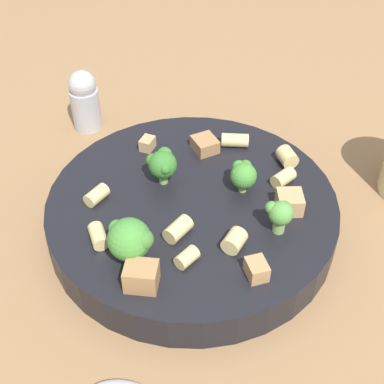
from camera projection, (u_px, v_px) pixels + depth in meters
ground_plane at (192, 226)px, 0.56m from camera, size 2.00×2.00×0.00m
pasta_bowl at (192, 211)px, 0.54m from camera, size 0.29×0.29×0.04m
broccoli_floret_0 at (280, 213)px, 0.49m from camera, size 0.02×0.02×0.03m
broccoli_floret_1 at (243, 174)px, 0.53m from camera, size 0.03×0.03×0.03m
broccoli_floret_2 at (130, 239)px, 0.45m from camera, size 0.04×0.04×0.05m
broccoli_floret_3 at (162, 164)px, 0.53m from camera, size 0.03×0.03×0.04m
rigatoni_0 at (282, 176)px, 0.55m from camera, size 0.03×0.02×0.01m
rigatoni_1 at (187, 258)px, 0.47m from camera, size 0.02×0.02×0.01m
rigatoni_2 at (98, 236)px, 0.48m from camera, size 0.02×0.03×0.01m
rigatoni_3 at (97, 195)px, 0.52m from camera, size 0.03×0.03×0.01m
rigatoni_4 at (235, 140)px, 0.59m from camera, size 0.03×0.02×0.02m
rigatoni_5 at (287, 157)px, 0.57m from camera, size 0.02×0.02×0.02m
rigatoni_6 at (178, 229)px, 0.49m from camera, size 0.03×0.03×0.02m
rigatoni_7 at (234, 241)px, 0.48m from camera, size 0.03×0.03×0.02m
chicken_chunk_0 at (147, 144)px, 0.59m from camera, size 0.02×0.02×0.01m
chicken_chunk_1 at (141, 276)px, 0.44m from camera, size 0.03×0.03×0.02m
chicken_chunk_2 at (290, 202)px, 0.51m from camera, size 0.03×0.03×0.02m
chicken_chunk_3 at (257, 269)px, 0.45m from camera, size 0.02×0.02×0.02m
chicken_chunk_4 at (205, 144)px, 0.59m from camera, size 0.03×0.03×0.01m
pepper_shaker at (85, 100)px, 0.66m from camera, size 0.04×0.04×0.08m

